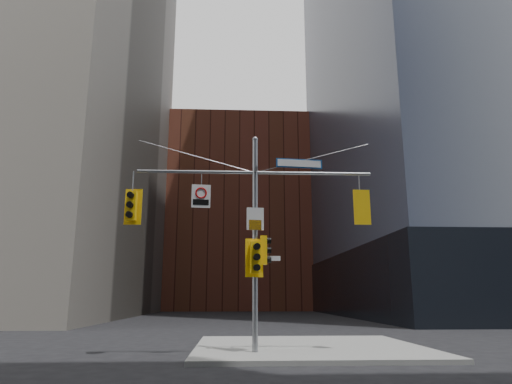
{
  "coord_description": "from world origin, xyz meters",
  "views": [
    {
      "loc": [
        -0.72,
        -13.06,
        1.84
      ],
      "look_at": [
        0.03,
        2.0,
        5.32
      ],
      "focal_mm": 32.0,
      "sensor_mm": 36.0,
      "label": 1
    }
  ],
  "objects": [
    {
      "name": "traffic_light_west_arm",
      "position": [
        -4.12,
        2.01,
        4.8
      ],
      "size": [
        0.58,
        0.49,
        1.22
      ],
      "rotation": [
        0.0,
        0.0,
        -0.11
      ],
      "color": "yellow",
      "rests_on": "ground"
    },
    {
      "name": "street_blade_ew",
      "position": [
        0.45,
        2.0,
        3.08
      ],
      "size": [
        0.78,
        0.13,
        0.16
      ],
      "rotation": [
        0.0,
        0.0,
        0.12
      ],
      "color": "silver",
      "rests_on": "ground"
    },
    {
      "name": "street_blade_ns",
      "position": [
        0.0,
        2.45,
        2.96
      ],
      "size": [
        0.12,
        0.78,
        0.16
      ],
      "rotation": [
        0.0,
        0.0,
        -0.12
      ],
      "color": "#145926",
      "rests_on": "ground"
    },
    {
      "name": "sidewalk_corner",
      "position": [
        2.0,
        4.0,
        0.07
      ],
      "size": [
        8.0,
        8.0,
        0.15
      ],
      "primitive_type": "cube",
      "color": "gray",
      "rests_on": "ground"
    },
    {
      "name": "traffic_light_pole_side",
      "position": [
        0.32,
        2.0,
        3.35
      ],
      "size": [
        0.36,
        0.3,
        0.94
      ],
      "rotation": [
        0.0,
        0.0,
        1.57
      ],
      "color": "yellow",
      "rests_on": "ground"
    },
    {
      "name": "street_sign_blade",
      "position": [
        1.53,
        2.0,
        6.35
      ],
      "size": [
        1.62,
        0.21,
        0.32
      ],
      "rotation": [
        0.0,
        0.0,
        0.11
      ],
      "color": "#104A9A",
      "rests_on": "ground"
    },
    {
      "name": "traffic_light_east_arm",
      "position": [
        3.6,
        1.99,
        4.8
      ],
      "size": [
        0.57,
        0.45,
        1.2
      ],
      "rotation": [
        0.0,
        0.0,
        3.17
      ],
      "color": "yellow",
      "rests_on": "ground"
    },
    {
      "name": "regulatory_sign_pole",
      "position": [
        0.0,
        1.88,
        4.36
      ],
      "size": [
        0.57,
        0.11,
        0.75
      ],
      "rotation": [
        0.0,
        0.0,
        0.14
      ],
      "color": "silver",
      "rests_on": "ground"
    },
    {
      "name": "signal_assembly",
      "position": [
        0.0,
        1.99,
        4.42
      ],
      "size": [
        8.0,
        0.8,
        7.3
      ],
      "color": "gray",
      "rests_on": "ground"
    },
    {
      "name": "brick_midrise",
      "position": [
        0.0,
        58.0,
        14.0
      ],
      "size": [
        26.0,
        20.0,
        28.0
      ],
      "primitive_type": "cube",
      "color": "brown",
      "rests_on": "ground"
    },
    {
      "name": "regulatory_sign_arm",
      "position": [
        -1.82,
        1.97,
        5.18
      ],
      "size": [
        0.63,
        0.12,
        0.79
      ],
      "rotation": [
        0.0,
        0.0,
        0.11
      ],
      "color": "silver",
      "rests_on": "ground"
    },
    {
      "name": "ground",
      "position": [
        0.0,
        0.0,
        0.0
      ],
      "size": [
        160.0,
        160.0,
        0.0
      ],
      "primitive_type": "plane",
      "color": "black",
      "rests_on": "ground"
    },
    {
      "name": "traffic_light_pole_front",
      "position": [
        -0.0,
        1.73,
        3.09
      ],
      "size": [
        0.59,
        0.53,
        1.24
      ],
      "rotation": [
        0.0,
        0.0,
        0.19
      ],
      "color": "yellow",
      "rests_on": "ground"
    }
  ]
}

